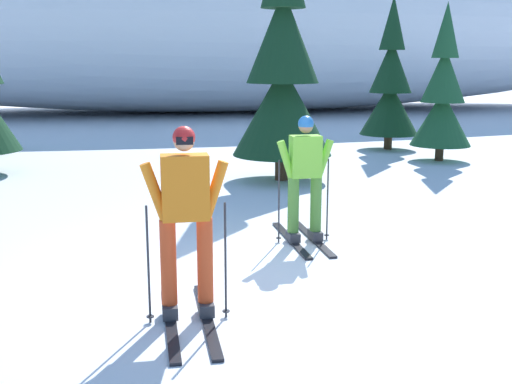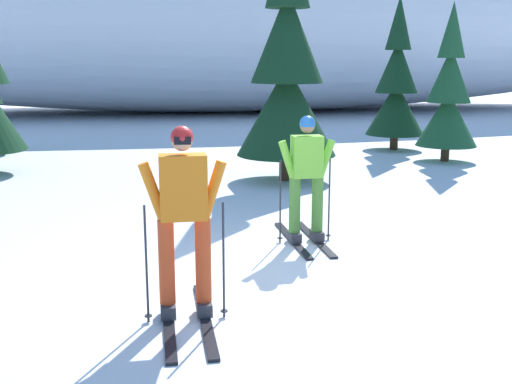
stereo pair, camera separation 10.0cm
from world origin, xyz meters
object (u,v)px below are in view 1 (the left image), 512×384
Objects in this scene: skier_lime_jacket at (305,178)px; pine_tree_center at (283,72)px; skier_orange_jacket at (186,220)px; pine_tree_far_right at (443,96)px; pine_tree_center_right at (390,86)px.

pine_tree_center reaches higher than skier_lime_jacket.
skier_orange_jacket reaches higher than skier_lime_jacket.
pine_tree_center reaches higher than skier_orange_jacket.
pine_tree_center is at bearing 68.37° from skier_orange_jacket.
skier_lime_jacket is at bearing -100.63° from pine_tree_center.
skier_lime_jacket is 7.95m from pine_tree_far_right.
pine_tree_center_right is at bearing 59.52° from skier_lime_jacket.
pine_tree_center_right is at bearing 100.46° from pine_tree_far_right.
skier_orange_jacket is 2.83m from skier_lime_jacket.
pine_tree_far_right is at bearing 49.65° from skier_orange_jacket.
pine_tree_center_right is at bearing 57.53° from skier_orange_jacket.
pine_tree_far_right is at bearing -79.54° from pine_tree_center_right.
pine_tree_far_right is (5.17, 5.99, 0.69)m from skier_lime_jacket.
pine_tree_center_right is at bearing 43.37° from pine_tree_center.
pine_tree_center is 4.68m from pine_tree_far_right.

